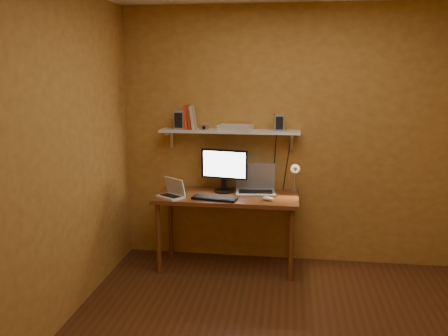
# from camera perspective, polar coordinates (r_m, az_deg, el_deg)

# --- Properties ---
(room) EXTENTS (3.44, 3.24, 2.64)m
(room) POSITION_cam_1_polar(r_m,az_deg,el_deg) (3.27, 7.49, -0.06)
(room) COLOR #4F2714
(room) RESTS_ON ground
(desk) EXTENTS (1.40, 0.60, 0.75)m
(desk) POSITION_cam_1_polar(r_m,az_deg,el_deg) (4.70, 0.36, -4.31)
(desk) COLOR brown
(desk) RESTS_ON ground
(wall_shelf) EXTENTS (1.40, 0.25, 0.21)m
(wall_shelf) POSITION_cam_1_polar(r_m,az_deg,el_deg) (4.75, 0.68, 4.41)
(wall_shelf) COLOR white
(wall_shelf) RESTS_ON room
(monitor) EXTENTS (0.48, 0.24, 0.43)m
(monitor) POSITION_cam_1_polar(r_m,az_deg,el_deg) (4.76, 0.00, -0.03)
(monitor) COLOR black
(monitor) RESTS_ON desk
(laptop) EXTENTS (0.42, 0.32, 0.29)m
(laptop) POSITION_cam_1_polar(r_m,az_deg,el_deg) (4.78, 3.82, -2.07)
(laptop) COLOR gray
(laptop) RESTS_ON desk
(netbook) EXTENTS (0.31, 0.29, 0.19)m
(netbook) POSITION_cam_1_polar(r_m,az_deg,el_deg) (4.62, -6.23, -2.88)
(netbook) COLOR silver
(netbook) RESTS_ON desk
(keyboard) EXTENTS (0.44, 0.21, 0.02)m
(keyboard) POSITION_cam_1_polar(r_m,az_deg,el_deg) (4.53, -1.13, -3.66)
(keyboard) COLOR black
(keyboard) RESTS_ON desk
(mouse) EXTENTS (0.13, 0.10, 0.04)m
(mouse) POSITION_cam_1_polar(r_m,az_deg,el_deg) (4.51, 5.31, -3.66)
(mouse) COLOR silver
(mouse) RESTS_ON desk
(desk_lamp) EXTENTS (0.09, 0.23, 0.38)m
(desk_lamp) POSITION_cam_1_polar(r_m,az_deg,el_deg) (4.71, 8.55, -0.71)
(desk_lamp) COLOR silver
(desk_lamp) RESTS_ON desk
(speaker_left) EXTENTS (0.13, 0.13, 0.19)m
(speaker_left) POSITION_cam_1_polar(r_m,az_deg,el_deg) (4.82, -5.24, 5.80)
(speaker_left) COLOR gray
(speaker_left) RESTS_ON wall_shelf
(speaker_right) EXTENTS (0.10, 0.10, 0.16)m
(speaker_right) POSITION_cam_1_polar(r_m,az_deg,el_deg) (4.71, 6.62, 5.45)
(speaker_right) COLOR gray
(speaker_right) RESTS_ON wall_shelf
(books) EXTENTS (0.12, 0.16, 0.24)m
(books) POSITION_cam_1_polar(r_m,az_deg,el_deg) (4.81, -4.14, 6.10)
(books) COLOR #F73310
(books) RESTS_ON wall_shelf
(shelf_camera) EXTENTS (0.10, 0.05, 0.06)m
(shelf_camera) POSITION_cam_1_polar(r_m,az_deg,el_deg) (4.72, -2.43, 4.89)
(shelf_camera) COLOR silver
(shelf_camera) RESTS_ON wall_shelf
(router) EXTENTS (0.35, 0.26, 0.05)m
(router) POSITION_cam_1_polar(r_m,az_deg,el_deg) (4.73, 1.40, 4.90)
(router) COLOR silver
(router) RESTS_ON wall_shelf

